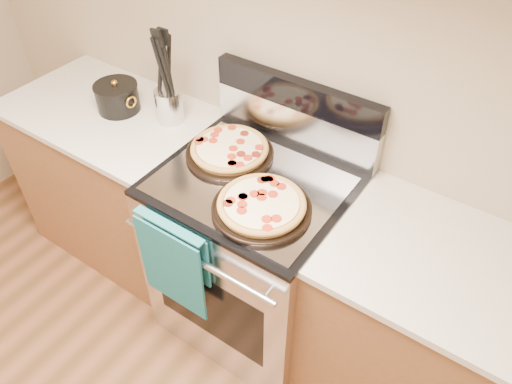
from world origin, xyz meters
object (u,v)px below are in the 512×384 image
Objects in this scene: pepperoni_pizza_front at (262,206)px; utensil_crock at (169,106)px; range_body at (254,257)px; saucepan at (118,98)px; pepperoni_pizza_back at (230,150)px.

utensil_crock is (-0.69, 0.27, 0.04)m from pepperoni_pizza_front.
range_body is 4.55× the size of saucepan.
range_body is 2.48× the size of pepperoni_pizza_back.
saucepan is (-0.83, 0.07, 0.52)m from range_body.
saucepan is at bearing -179.97° from pepperoni_pizza_back.
utensil_crock reaches higher than range_body.
utensil_crock is 0.27m from saucepan.
utensil_crock is at bearing 15.34° from saucepan.
pepperoni_pizza_front is at bearing -46.16° from range_body.
saucepan reaches higher than pepperoni_pizza_back.
pepperoni_pizza_back is (-0.17, 0.07, 0.50)m from range_body.
utensil_crock is at bearing 165.93° from range_body.
range_body is at bearing 133.84° from pepperoni_pizza_front.
pepperoni_pizza_back is 2.33× the size of utensil_crock.
pepperoni_pizza_front is 0.74m from utensil_crock.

